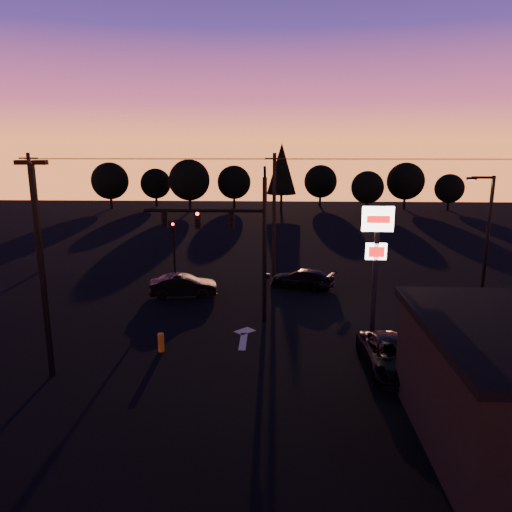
{
  "coord_description": "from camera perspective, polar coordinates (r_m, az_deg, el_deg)",
  "views": [
    {
      "loc": [
        2.01,
        -22.44,
        9.91
      ],
      "look_at": [
        1.0,
        5.0,
        3.5
      ],
      "focal_mm": 35.0,
      "sensor_mm": 36.0,
      "label": 1
    }
  ],
  "objects": [
    {
      "name": "ground",
      "position": [
        24.61,
        -2.8,
        -10.62
      ],
      "size": [
        120.0,
        120.0,
        0.0
      ],
      "primitive_type": "plane",
      "color": "black",
      "rests_on": "ground"
    },
    {
      "name": "lane_arrow",
      "position": [
        26.1,
        -1.38,
        -9.16
      ],
      "size": [
        1.2,
        3.1,
        0.01
      ],
      "color": "beige",
      "rests_on": "ground"
    },
    {
      "name": "traffic_signal_mast",
      "position": [
        26.98,
        -2.41,
        2.5
      ],
      "size": [
        6.79,
        0.52,
        8.58
      ],
      "color": "black",
      "rests_on": "ground"
    },
    {
      "name": "secondary_signal",
      "position": [
        35.35,
        -9.38,
        1.46
      ],
      "size": [
        0.3,
        0.31,
        4.35
      ],
      "color": "black",
      "rests_on": "ground"
    },
    {
      "name": "parking_lot_light",
      "position": [
        22.13,
        -23.4,
        -0.06
      ],
      "size": [
        1.25,
        0.3,
        9.14
      ],
      "color": "black",
      "rests_on": "ground"
    },
    {
      "name": "pylon_sign",
      "position": [
        24.95,
        13.6,
        1.22
      ],
      "size": [
        1.5,
        0.28,
        6.8
      ],
      "color": "black",
      "rests_on": "ground"
    },
    {
      "name": "streetlight",
      "position": [
        30.86,
        24.76,
        1.68
      ],
      "size": [
        1.55,
        0.35,
        8.0
      ],
      "color": "black",
      "rests_on": "ground"
    },
    {
      "name": "utility_pole_0",
      "position": [
        40.99,
        -24.06,
        4.55
      ],
      "size": [
        1.4,
        0.26,
        9.0
      ],
      "color": "black",
      "rests_on": "ground"
    },
    {
      "name": "utility_pole_1",
      "position": [
        36.82,
        2.08,
        4.83
      ],
      "size": [
        1.4,
        0.26,
        9.0
      ],
      "color": "black",
      "rests_on": "ground"
    },
    {
      "name": "power_wires",
      "position": [
        36.46,
        2.13,
        11.02
      ],
      "size": [
        36.0,
        1.22,
        0.07
      ],
      "color": "black",
      "rests_on": "ground"
    },
    {
      "name": "bollard",
      "position": [
        24.64,
        -10.8,
        -9.68
      ],
      "size": [
        0.3,
        0.3,
        0.91
      ],
      "primitive_type": "cylinder",
      "color": "orange",
      "rests_on": "ground"
    },
    {
      "name": "tree_0",
      "position": [
        76.54,
        -16.35,
        8.24
      ],
      "size": [
        5.36,
        5.36,
        6.74
      ],
      "color": "black",
      "rests_on": "ground"
    },
    {
      "name": "tree_1",
      "position": [
        77.83,
        -11.39,
        8.11
      ],
      "size": [
        4.54,
        4.54,
        5.71
      ],
      "color": "black",
      "rests_on": "ground"
    },
    {
      "name": "tree_2",
      "position": [
        71.67,
        -7.63,
        8.6
      ],
      "size": [
        5.77,
        5.78,
        7.26
      ],
      "color": "black",
      "rests_on": "ground"
    },
    {
      "name": "tree_3",
      "position": [
        74.93,
        -2.52,
        8.41
      ],
      "size": [
        4.95,
        4.95,
        6.22
      ],
      "color": "black",
      "rests_on": "ground"
    },
    {
      "name": "tree_4",
      "position": [
        71.55,
        2.94,
        9.93
      ],
      "size": [
        4.18,
        4.18,
        9.5
      ],
      "color": "black",
      "rests_on": "ground"
    },
    {
      "name": "tree_5",
      "position": [
        77.0,
        7.39,
        8.44
      ],
      "size": [
        4.95,
        4.95,
        6.22
      ],
      "color": "black",
      "rests_on": "ground"
    },
    {
      "name": "tree_6",
      "position": [
        71.92,
        12.62,
        7.66
      ],
      "size": [
        4.54,
        4.54,
        5.71
      ],
      "color": "black",
      "rests_on": "ground"
    },
    {
      "name": "tree_7",
      "position": [
        76.08,
        16.73,
        8.18
      ],
      "size": [
        5.36,
        5.36,
        6.74
      ],
      "color": "black",
      "rests_on": "ground"
    },
    {
      "name": "tree_8",
      "position": [
        76.93,
        21.23,
        7.2
      ],
      "size": [
        4.12,
        4.12,
        5.19
      ],
      "color": "black",
      "rests_on": "ground"
    },
    {
      "name": "car_mid",
      "position": [
        32.69,
        -8.3,
        -3.36
      ],
      "size": [
        4.45,
        2.1,
        1.41
      ],
      "primitive_type": "imported",
      "rotation": [
        0.0,
        0.0,
        1.72
      ],
      "color": "black",
      "rests_on": "ground"
    },
    {
      "name": "car_right",
      "position": [
        34.26,
        5.27,
        -2.6
      ],
      "size": [
        4.8,
        3.48,
        1.29
      ],
      "primitive_type": "imported",
      "rotation": [
        0.0,
        0.0,
        -1.99
      ],
      "color": "black",
      "rests_on": "ground"
    },
    {
      "name": "suv_parked",
      "position": [
        23.07,
        15.19,
        -10.91
      ],
      "size": [
        2.48,
        5.02,
        1.37
      ],
      "primitive_type": "imported",
      "rotation": [
        0.0,
        0.0,
        0.04
      ],
      "color": "black",
      "rests_on": "ground"
    }
  ]
}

